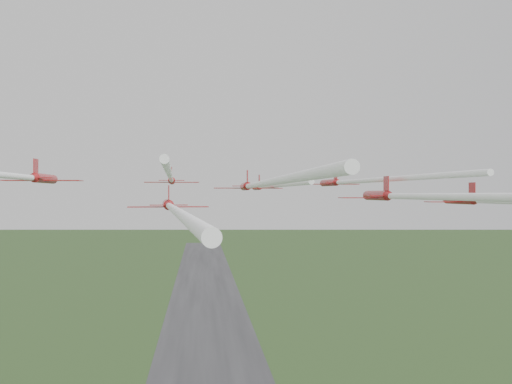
{
  "coord_description": "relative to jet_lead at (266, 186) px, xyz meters",
  "views": [
    {
      "loc": [
        -3.01,
        -83.48,
        55.79
      ],
      "look_at": [
        4.55,
        3.54,
        56.05
      ],
      "focal_mm": 45.0,
      "sensor_mm": 36.0,
      "label": 1
    }
  ],
  "objects": [
    {
      "name": "jet_row2_right",
      "position": [
        10.77,
        -8.53,
        0.56
      ],
      "size": [
        8.34,
        54.02,
        2.48
      ],
      "rotation": [
        0.0,
        0.0,
        0.05
      ],
      "color": "#A71A1D"
    },
    {
      "name": "jet_row4_left",
      "position": [
        -11.81,
        -35.32,
        -2.27
      ],
      "size": [
        8.7,
        58.65,
        2.57
      ],
      "rotation": [
        0.0,
        0.0,
        0.07
      ],
      "color": "#A71A1D"
    },
    {
      "name": "jet_lead",
      "position": [
        0.0,
        0.0,
        0.0
      ],
      "size": [
        7.96,
        53.77,
        2.39
      ],
      "rotation": [
        0.0,
        0.0,
        0.01
      ],
      "color": "#A71A1D"
    },
    {
      "name": "runway",
      "position": [
        -6.36,
        192.86,
        -56.88
      ],
      "size": [
        38.0,
        900.0,
        0.04
      ],
      "primitive_type": "cube",
      "color": "#2D2C2F",
      "rests_on": "ground"
    },
    {
      "name": "jet_row2_left",
      "position": [
        -12.83,
        -15.13,
        0.76
      ],
      "size": [
        7.91,
        65.09,
        2.36
      ],
      "rotation": [
        0.0,
        0.0,
        0.04
      ],
      "color": "#A71A1D"
    },
    {
      "name": "jet_row3_left",
      "position": [
        -28.36,
        -27.76,
        0.72
      ],
      "size": [
        9.15,
        64.01,
        2.75
      ],
      "rotation": [
        0.0,
        0.0,
        -0.01
      ],
      "color": "#A71A1D"
    },
    {
      "name": "jet_row4_right",
      "position": [
        9.9,
        -37.54,
        -1.31
      ],
      "size": [
        8.52,
        61.11,
        2.56
      ],
      "rotation": [
        0.0,
        0.0,
        -0.0
      ],
      "color": "#A71A1D"
    },
    {
      "name": "jet_row3_mid",
      "position": [
        -3.7,
        -26.09,
        -0.15
      ],
      "size": [
        8.31,
        67.2,
        2.5
      ],
      "rotation": [
        0.0,
        0.0,
        -0.01
      ],
      "color": "#A71A1D"
    },
    {
      "name": "jet_row3_right",
      "position": [
        24.29,
        -23.31,
        -1.9
      ],
      "size": [
        9.25,
        57.77,
        2.78
      ],
      "rotation": [
        0.0,
        0.0,
        -0.01
      ],
      "color": "#A71A1D"
    }
  ]
}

